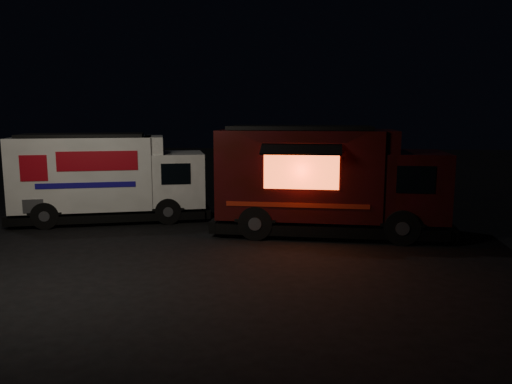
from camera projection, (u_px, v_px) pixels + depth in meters
The scene contains 3 objects.
ground at pixel (190, 247), 13.80m from camera, with size 80.00×80.00×0.00m, color black.
white_truck at pixel (111, 177), 17.14m from camera, with size 6.61×2.25×3.00m, color white, non-canonical shape.
red_truck at pixel (330, 180), 15.24m from camera, with size 7.09×2.61×3.30m, color #36090E, non-canonical shape.
Camera 1 is at (3.05, -13.18, 3.65)m, focal length 35.00 mm.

